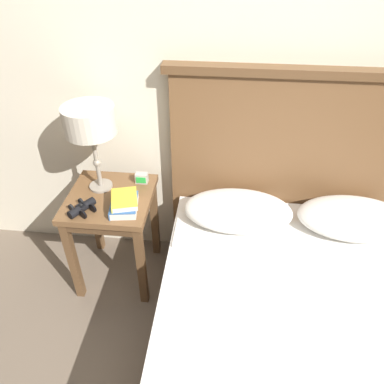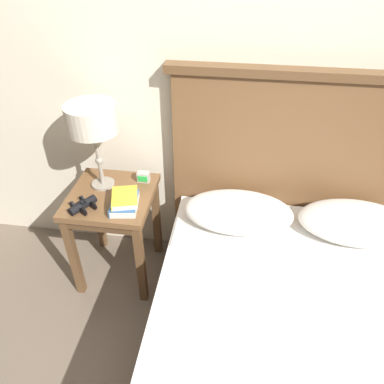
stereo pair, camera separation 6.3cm
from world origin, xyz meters
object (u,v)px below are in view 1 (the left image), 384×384
at_px(bed, 303,342).
at_px(table_lamp, 90,123).
at_px(book_stacked_on_top, 124,199).
at_px(binoculars_pair, 82,208).
at_px(alarm_clock, 142,178).
at_px(book_on_nightstand, 124,205).
at_px(nightstand, 112,210).

distance_m(bed, table_lamp, 1.48).
height_order(book_stacked_on_top, binoculars_pair, book_stacked_on_top).
distance_m(binoculars_pair, alarm_clock, 0.39).
xyz_separation_m(bed, book_stacked_on_top, (-0.92, 0.48, 0.39)).
relative_size(table_lamp, binoculars_pair, 3.09).
distance_m(table_lamp, binoculars_pair, 0.44).
height_order(book_on_nightstand, binoculars_pair, binoculars_pair).
distance_m(bed, book_stacked_on_top, 1.11).
xyz_separation_m(book_stacked_on_top, binoculars_pair, (-0.22, -0.05, -0.04)).
relative_size(book_on_nightstand, binoculars_pair, 1.36).
bearing_deg(table_lamp, binoculars_pair, -98.00).
xyz_separation_m(table_lamp, binoculars_pair, (-0.03, -0.22, -0.38)).
bearing_deg(book_stacked_on_top, bed, -27.55).
xyz_separation_m(book_on_nightstand, binoculars_pair, (-0.21, -0.05, 0.00)).
height_order(book_on_nightstand, book_stacked_on_top, book_stacked_on_top).
height_order(book_on_nightstand, alarm_clock, alarm_clock).
height_order(book_stacked_on_top, alarm_clock, book_stacked_on_top).
bearing_deg(book_on_nightstand, alarm_clock, 79.85).
height_order(bed, book_stacked_on_top, bed).
bearing_deg(bed, nightstand, 150.83).
distance_m(book_stacked_on_top, binoculars_pair, 0.22).
distance_m(nightstand, book_on_nightstand, 0.19).
xyz_separation_m(binoculars_pair, alarm_clock, (0.26, 0.29, 0.01)).
relative_size(table_lamp, book_stacked_on_top, 2.42).
bearing_deg(book_stacked_on_top, binoculars_pair, -167.57).
height_order(nightstand, table_lamp, table_lamp).
xyz_separation_m(nightstand, table_lamp, (-0.07, 0.08, 0.50)).
xyz_separation_m(bed, binoculars_pair, (-1.14, 0.44, 0.35)).
distance_m(nightstand, book_stacked_on_top, 0.22).
bearing_deg(alarm_clock, bed, -39.45).
xyz_separation_m(table_lamp, book_on_nightstand, (0.18, -0.18, -0.38)).
distance_m(book_stacked_on_top, alarm_clock, 0.25).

